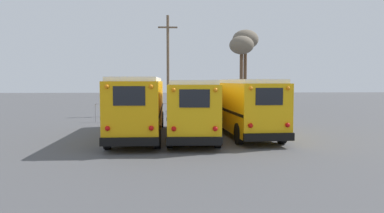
# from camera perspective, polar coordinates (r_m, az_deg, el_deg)

# --- Properties ---
(ground_plane) EXTENTS (160.00, 160.00, 0.00)m
(ground_plane) POSITION_cam_1_polar(r_m,az_deg,el_deg) (22.19, -0.08, -4.18)
(ground_plane) COLOR #4C4C4F
(school_bus_0) EXTENTS (2.63, 10.75, 3.31)m
(school_bus_0) POSITION_cam_1_polar(r_m,az_deg,el_deg) (21.20, -8.03, 0.31)
(school_bus_0) COLOR #E5A00C
(school_bus_0) RESTS_ON ground
(school_bus_1) EXTENTS (2.79, 10.00, 3.16)m
(school_bus_1) POSITION_cam_1_polar(r_m,az_deg,el_deg) (20.89, 0.07, 0.07)
(school_bus_1) COLOR #EAAA0F
(school_bus_1) RESTS_ON ground
(school_bus_2) EXTENTS (2.99, 10.71, 3.20)m
(school_bus_2) POSITION_cam_1_polar(r_m,az_deg,el_deg) (22.44, 7.53, 0.37)
(school_bus_2) COLOR #EAAA0F
(school_bus_2) RESTS_ON ground
(utility_pole) EXTENTS (1.80, 0.25, 9.20)m
(utility_pole) POSITION_cam_1_polar(r_m,az_deg,el_deg) (35.18, -3.69, 6.62)
(utility_pole) COLOR brown
(utility_pole) RESTS_ON ground
(bare_tree_0) EXTENTS (2.56, 2.56, 7.84)m
(bare_tree_0) POSITION_cam_1_polar(r_m,az_deg,el_deg) (39.93, 7.56, 8.94)
(bare_tree_0) COLOR brown
(bare_tree_0) RESTS_ON ground
(bare_tree_1) EXTENTS (2.89, 2.89, 8.82)m
(bare_tree_1) POSITION_cam_1_polar(r_m,az_deg,el_deg) (42.59, 8.14, 9.78)
(bare_tree_1) COLOR brown
(bare_tree_1) RESTS_ON ground
(fence_line) EXTENTS (14.02, 0.06, 1.42)m
(fence_line) POSITION_cam_1_polar(r_m,az_deg,el_deg) (28.83, -0.78, -0.38)
(fence_line) COLOR #939399
(fence_line) RESTS_ON ground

